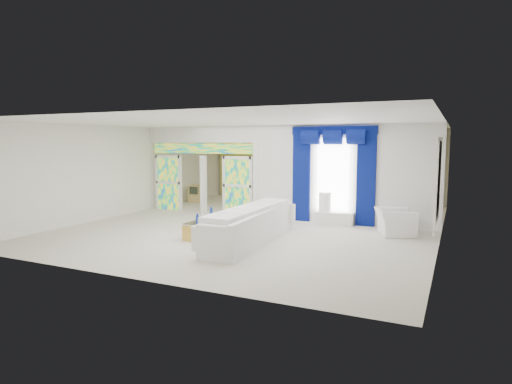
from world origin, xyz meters
The scene contains 22 objects.
floor centered at (0.00, 0.00, 0.00)m, with size 12.00×12.00×0.00m, color #B7AF9E.
dividing_wall centered at (2.15, 1.00, 1.50)m, with size 5.70×0.18×3.00m, color white.
dividing_header centered at (-2.85, 1.00, 2.73)m, with size 4.30×0.18×0.55m, color white.
stained_panel_left centered at (-4.28, 1.00, 1.00)m, with size 0.95×0.04×2.00m, color #994C3F.
stained_panel_right centered at (-1.42, 1.00, 1.00)m, with size 0.95×0.04×2.00m, color #994C3F.
stained_transom centered at (-2.85, 1.00, 2.25)m, with size 4.00×0.05×0.35m, color #994C3F.
window_pane centered at (1.90, 0.90, 1.45)m, with size 1.00×0.02×2.30m, color white.
blue_drape_left centered at (0.90, 0.87, 1.40)m, with size 0.55×0.10×2.80m, color #030A44.
blue_drape_right centered at (2.90, 0.87, 1.40)m, with size 0.55×0.10×2.80m, color #030A44.
blue_pelmet centered at (1.90, 0.87, 2.82)m, with size 2.60×0.12×0.25m, color #030A44.
wall_mirror centered at (4.94, -1.00, 1.55)m, with size 0.04×2.70×1.90m, color white.
gold_curtains centered at (0.00, 5.90, 1.50)m, with size 9.70×0.12×2.90m, color gold.
white_sofa centered at (0.76, -2.47, 0.38)m, with size 0.86×3.99×0.76m, color white.
coffee_table centered at (-0.59, -2.17, 0.20)m, with size 0.61×1.83×0.41m, color gold.
console_table centered at (2.02, 0.68, 0.19)m, with size 1.13×0.36×0.38m, color white.
table_lamp centered at (1.72, 0.68, 0.67)m, with size 0.36×0.36×0.58m, color white.
armchair centered at (3.87, -0.07, 0.35)m, with size 1.07×0.94×0.70m, color white.
grand_piano centered at (-1.61, 4.14, 0.52)m, with size 1.57×2.06×1.04m, color black.
piano_bench centered at (-1.61, 2.54, 0.15)m, with size 0.92×0.36×0.31m, color black.
tv_console centered at (-4.44, 3.08, 0.37)m, with size 0.50×0.46×0.73m, color tan.
chandelier centered at (-2.30, 3.40, 2.65)m, with size 0.60×0.60×0.60m, color gold.
decanters centered at (-0.63, -2.40, 0.52)m, with size 0.14×0.74×0.30m.
Camera 1 is at (5.34, -11.96, 2.46)m, focal length 30.44 mm.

